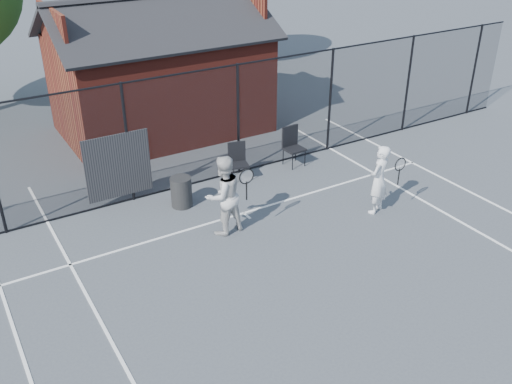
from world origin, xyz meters
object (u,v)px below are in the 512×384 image
chair_left (239,163)px  chair_right (294,147)px  clubhouse (160,80)px  player_back (224,195)px  player_front (379,180)px  waste_bin (181,192)px

chair_left → chair_right: bearing=14.1°
clubhouse → player_back: bearing=-101.1°
clubhouse → player_front: 7.90m
player_front → chair_right: bearing=94.0°
clubhouse → waste_bin: 5.30m
clubhouse → chair_left: clubhouse is taller
player_front → chair_right: 3.16m
waste_bin → player_front: bearing=-34.4°
chair_left → chair_right: 1.76m
player_front → chair_left: player_front is taller
chair_left → waste_bin: (-1.87, -0.50, -0.12)m
player_front → chair_right: (-0.22, 3.14, -0.31)m
chair_right → player_back: bearing=-150.9°
waste_bin → chair_right: bearing=7.8°
clubhouse → player_back: size_ratio=3.53×
player_back → chair_right: bearing=32.2°
clubhouse → waste_bin: (-1.60, -4.90, -1.23)m
chair_right → player_front: bearing=-89.1°
player_front → waste_bin: player_front is taller
player_front → chair_right: size_ratio=1.57×
player_front → player_back: (-3.53, 1.05, 0.07)m
player_front → player_back: bearing=163.4°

